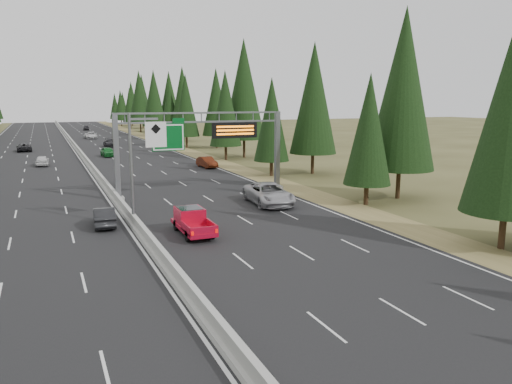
{
  "coord_description": "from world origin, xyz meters",
  "views": [
    {
      "loc": [
        -5.65,
        -10.51,
        8.99
      ],
      "look_at": [
        7.43,
        20.0,
        2.85
      ],
      "focal_mm": 35.0,
      "sensor_mm": 36.0,
      "label": 1
    }
  ],
  "objects": [
    {
      "name": "red_pickup",
      "position": [
        3.28,
        21.43,
        1.01
      ],
      "size": [
        1.85,
        5.17,
        1.68
      ],
      "color": "black",
      "rests_on": "road"
    },
    {
      "name": "median_barrier",
      "position": [
        0.0,
        80.0,
        0.41
      ],
      "size": [
        0.7,
        260.0,
        0.85
      ],
      "color": "gray",
      "rests_on": "road"
    },
    {
      "name": "car_ahead_green",
      "position": [
        3.87,
        71.77,
        0.83
      ],
      "size": [
        2.1,
        4.52,
        1.5
      ],
      "primitive_type": "imported",
      "rotation": [
        0.0,
        0.0,
        0.08
      ],
      "color": "#176425",
      "rests_on": "road"
    },
    {
      "name": "car_ahead_dkred",
      "position": [
        14.42,
        53.0,
        0.8
      ],
      "size": [
        1.9,
        4.46,
        1.43
      ],
      "primitive_type": "imported",
      "rotation": [
        0.0,
        0.0,
        0.09
      ],
      "color": "#4D1A0B",
      "rests_on": "road"
    },
    {
      "name": "tree_row_right",
      "position": [
        22.5,
        66.1,
        9.03
      ],
      "size": [
        10.85,
        239.64,
        18.55
      ],
      "color": "black",
      "rests_on": "ground"
    },
    {
      "name": "car_onc_near",
      "position": [
        -1.94,
        25.74,
        0.76
      ],
      "size": [
        1.72,
        4.24,
        1.37
      ],
      "primitive_type": "imported",
      "rotation": [
        0.0,
        0.0,
        3.08
      ],
      "color": "black",
      "rests_on": "road"
    },
    {
      "name": "car_ahead_dkgrey",
      "position": [
        6.42,
        88.97,
        0.86
      ],
      "size": [
        2.28,
        5.41,
        1.56
      ],
      "primitive_type": "imported",
      "rotation": [
        0.0,
        0.0,
        0.02
      ],
      "color": "black",
      "rests_on": "road"
    },
    {
      "name": "shoulder_right",
      "position": [
        17.8,
        80.0,
        0.03
      ],
      "size": [
        3.6,
        260.0,
        0.06
      ],
      "primitive_type": "cube",
      "color": "olive",
      "rests_on": "ground"
    },
    {
      "name": "hov_sign_pole",
      "position": [
        0.58,
        24.97,
        4.72
      ],
      "size": [
        2.8,
        0.5,
        8.0
      ],
      "color": "slate",
      "rests_on": "road"
    },
    {
      "name": "car_ahead_far",
      "position": [
        6.74,
        147.23,
        0.8
      ],
      "size": [
        2.08,
        4.34,
        1.43
      ],
      "primitive_type": "imported",
      "rotation": [
        0.0,
        0.0,
        -0.09
      ],
      "color": "black",
      "rests_on": "road"
    },
    {
      "name": "car_onc_white",
      "position": [
        -5.83,
        63.73,
        0.79
      ],
      "size": [
        1.83,
        4.24,
        1.43
      ],
      "primitive_type": "imported",
      "rotation": [
        0.0,
        0.0,
        3.11
      ],
      "color": "silver",
      "rests_on": "road"
    },
    {
      "name": "sign_gantry",
      "position": [
        8.92,
        34.88,
        5.27
      ],
      "size": [
        16.75,
        0.98,
        7.8
      ],
      "color": "slate",
      "rests_on": "road"
    },
    {
      "name": "car_onc_far",
      "position": [
        -8.65,
        86.17,
        0.8
      ],
      "size": [
        2.63,
        5.29,
        1.44
      ],
      "primitive_type": "imported",
      "rotation": [
        0.0,
        0.0,
        3.19
      ],
      "color": "black",
      "rests_on": "road"
    },
    {
      "name": "road",
      "position": [
        0.0,
        80.0,
        0.04
      ],
      "size": [
        32.0,
        260.0,
        0.08
      ],
      "primitive_type": "cube",
      "color": "black",
      "rests_on": "ground"
    },
    {
      "name": "car_ahead_white",
      "position": [
        4.96,
        112.51,
        0.83
      ],
      "size": [
        2.52,
        5.42,
        1.5
      ],
      "primitive_type": "imported",
      "rotation": [
        0.0,
        0.0,
        0.01
      ],
      "color": "silver",
      "rests_on": "road"
    },
    {
      "name": "silver_minivan",
      "position": [
        12.08,
        28.05,
        1.0
      ],
      "size": [
        3.57,
        6.84,
        1.84
      ],
      "primitive_type": "imported",
      "rotation": [
        0.0,
        0.0,
        -0.08
      ],
      "color": "#A1A1A5",
      "rests_on": "road"
    }
  ]
}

